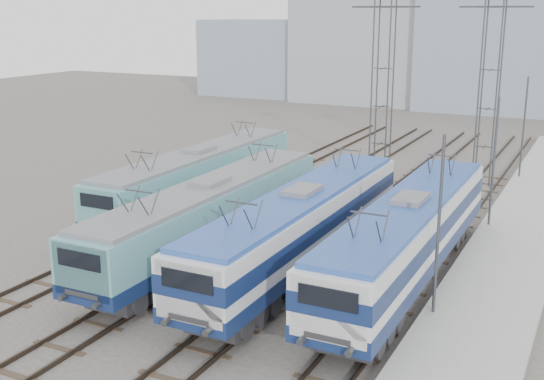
{
  "coord_description": "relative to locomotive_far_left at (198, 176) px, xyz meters",
  "views": [
    {
      "loc": [
        13.69,
        -21.6,
        11.16
      ],
      "look_at": [
        -0.63,
        7.0,
        2.73
      ],
      "focal_mm": 45.0,
      "sensor_mm": 36.0,
      "label": 1
    }
  ],
  "objects": [
    {
      "name": "locomotive_far_left",
      "position": [
        0.0,
        0.0,
        0.0
      ],
      "size": [
        2.74,
        17.31,
        3.26
      ],
      "color": "#12224F",
      "rests_on": "ground"
    },
    {
      "name": "building_far_west",
      "position": [
        -23.25,
        52.11,
        2.84
      ],
      "size": [
        14.0,
        10.0,
        10.0
      ],
      "primitive_type": "cube",
      "color": "#818F9F",
      "rests_on": "ground"
    },
    {
      "name": "mast_front",
      "position": [
        15.35,
        -7.89,
        1.34
      ],
      "size": [
        0.12,
        0.12,
        7.0
      ],
      "primitive_type": "cylinder",
      "color": "#3F4247",
      "rests_on": "ground"
    },
    {
      "name": "building_center",
      "position": [
        10.75,
        52.11,
        6.84
      ],
      "size": [
        22.0,
        14.0,
        18.0
      ],
      "primitive_type": "cube",
      "color": "#818F9F",
      "rests_on": "ground"
    },
    {
      "name": "mast_mid",
      "position": [
        15.35,
        4.11,
        1.34
      ],
      "size": [
        0.12,
        0.12,
        7.0
      ],
      "primitive_type": "cylinder",
      "color": "#3F4247",
      "rests_on": "ground"
    },
    {
      "name": "platform",
      "position": [
        16.95,
        -1.89,
        -2.01
      ],
      "size": [
        4.0,
        70.0,
        0.3
      ],
      "primitive_type": "cube",
      "color": "#9E9E99",
      "rests_on": "ground"
    },
    {
      "name": "catenary_tower_west",
      "position": [
        6.75,
        12.11,
        4.48
      ],
      "size": [
        4.5,
        1.2,
        12.0
      ],
      "color": "#3F4247",
      "rests_on": "ground"
    },
    {
      "name": "mast_rear",
      "position": [
        15.35,
        16.11,
        1.34
      ],
      "size": [
        0.12,
        0.12,
        7.0
      ],
      "primitive_type": "cylinder",
      "color": "#3F4247",
      "rests_on": "ground"
    },
    {
      "name": "building_west",
      "position": [
        -7.25,
        52.11,
        4.84
      ],
      "size": [
        18.0,
        12.0,
        14.0
      ],
      "primitive_type": "cube",
      "color": "#8E959F",
      "rests_on": "ground"
    },
    {
      "name": "ground",
      "position": [
        6.75,
        -9.89,
        -2.16
      ],
      "size": [
        160.0,
        160.0,
        0.0
      ],
      "primitive_type": "plane",
      "color": "#514C47"
    },
    {
      "name": "catenary_tower_east",
      "position": [
        13.25,
        14.11,
        4.48
      ],
      "size": [
        4.5,
        1.2,
        12.0
      ],
      "color": "#3F4247",
      "rests_on": "ground"
    },
    {
      "name": "locomotive_far_right",
      "position": [
        13.5,
        -5.16,
        0.11
      ],
      "size": [
        2.81,
        17.77,
        3.34
      ],
      "color": "#12224F",
      "rests_on": "ground"
    },
    {
      "name": "locomotive_center_left",
      "position": [
        4.5,
        -6.13,
        0.01
      ],
      "size": [
        2.76,
        17.4,
        3.27
      ],
      "color": "#12224F",
      "rests_on": "ground"
    },
    {
      "name": "locomotive_center_right",
      "position": [
        9.0,
        -5.93,
        0.11
      ],
      "size": [
        2.82,
        17.81,
        3.35
      ],
      "color": "#12224F",
      "rests_on": "ground"
    }
  ]
}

